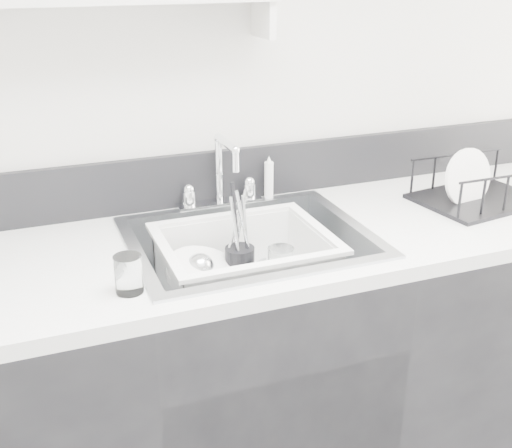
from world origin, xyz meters
name	(u,v)px	position (x,y,z in m)	size (l,w,h in m)	color
counter_run	(250,380)	(0.00, 1.19, 0.46)	(3.20, 0.62, 0.92)	black
backsplash	(215,177)	(0.00, 1.49, 1.00)	(3.20, 0.02, 0.16)	black
sink	(249,268)	(0.00, 1.19, 0.83)	(0.64, 0.52, 0.20)	silver
faucet	(220,188)	(0.00, 1.44, 0.98)	(0.26, 0.18, 0.23)	silver
side_sprayer	(269,178)	(0.16, 1.44, 0.99)	(0.03, 0.03, 0.14)	white
wall_shelf	(82,3)	(-0.35, 1.42, 1.51)	(1.00, 0.16, 0.12)	silver
wash_tub	(245,265)	(-0.01, 1.19, 0.84)	(0.46, 0.37, 0.18)	white
plate_stack	(211,285)	(-0.11, 1.19, 0.80)	(0.28, 0.27, 0.11)	white
utensil_cup	(240,262)	(-0.01, 1.24, 0.83)	(0.08, 0.08, 0.28)	black
ladle	(226,280)	(-0.07, 1.18, 0.81)	(0.31, 0.11, 0.09)	silver
tumbler_in_tub	(281,266)	(0.09, 1.19, 0.82)	(0.07, 0.07, 0.11)	white
tumbler_counter	(129,274)	(-0.36, 1.01, 0.96)	(0.06, 0.06, 0.09)	white
dish_rack	(479,182)	(0.75, 1.20, 0.98)	(0.36, 0.27, 0.13)	black
bowl_small	(287,291)	(0.08, 1.11, 0.78)	(0.11, 0.11, 0.04)	white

